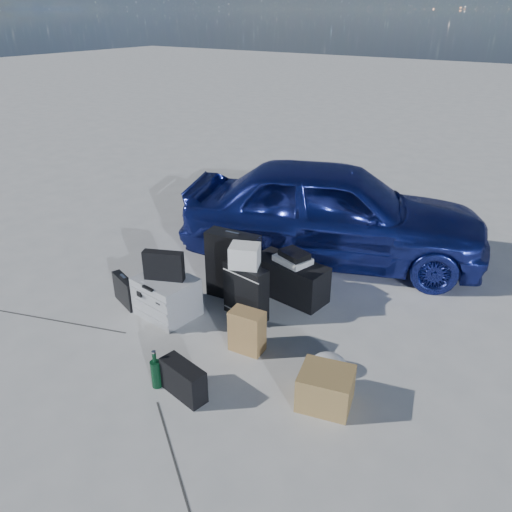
% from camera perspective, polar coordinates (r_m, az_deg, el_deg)
% --- Properties ---
extents(ground, '(60.00, 60.00, 0.00)m').
position_cam_1_polar(ground, '(4.67, -7.00, -10.00)').
color(ground, '#B8B8B3').
rests_on(ground, ground).
extents(car, '(3.81, 2.60, 1.20)m').
position_cam_1_polar(car, '(6.00, 8.82, 5.04)').
color(car, navy).
rests_on(car, ground).
extents(pelican_case, '(0.60, 0.51, 0.40)m').
position_cam_1_polar(pelican_case, '(5.03, -10.16, -4.57)').
color(pelican_case, '#A4A6AA').
rests_on(pelican_case, ground).
extents(laptop_bag, '(0.40, 0.25, 0.29)m').
position_cam_1_polar(laptop_bag, '(4.86, -10.50, -1.09)').
color(laptop_bag, black).
rests_on(laptop_bag, pelican_case).
extents(briefcase, '(0.40, 0.21, 0.31)m').
position_cam_1_polar(briefcase, '(5.31, -14.75, -3.87)').
color(briefcase, black).
rests_on(briefcase, ground).
extents(suitcase_left, '(0.58, 0.27, 0.73)m').
position_cam_1_polar(suitcase_left, '(5.18, -2.63, -1.14)').
color(suitcase_left, black).
rests_on(suitcase_left, ground).
extents(suitcase_right, '(0.48, 0.23, 0.55)m').
position_cam_1_polar(suitcase_right, '(4.89, -1.15, -4.07)').
color(suitcase_right, black).
rests_on(suitcase_right, ground).
extents(white_carton, '(0.34, 0.31, 0.22)m').
position_cam_1_polar(white_carton, '(4.71, -1.31, 0.01)').
color(white_carton, silver).
rests_on(white_carton, suitcase_right).
extents(duffel_bag, '(0.84, 0.44, 0.40)m').
position_cam_1_polar(duffel_bag, '(5.27, 3.91, -2.66)').
color(duffel_bag, black).
rests_on(duffel_bag, ground).
extents(flat_box_white, '(0.41, 0.35, 0.06)m').
position_cam_1_polar(flat_box_white, '(5.16, 4.22, -0.41)').
color(flat_box_white, silver).
rests_on(flat_box_white, duffel_bag).
extents(flat_box_black, '(0.34, 0.29, 0.06)m').
position_cam_1_polar(flat_box_black, '(5.14, 4.40, 0.19)').
color(flat_box_black, black).
rests_on(flat_box_black, flat_box_white).
extents(kraft_bag, '(0.32, 0.21, 0.40)m').
position_cam_1_polar(kraft_bag, '(4.46, -1.03, -8.58)').
color(kraft_bag, olive).
rests_on(kraft_bag, ground).
extents(cardboard_box, '(0.47, 0.43, 0.30)m').
position_cam_1_polar(cardboard_box, '(3.98, 7.96, -14.75)').
color(cardboard_box, olive).
rests_on(cardboard_box, ground).
extents(plastic_bag, '(0.35, 0.32, 0.16)m').
position_cam_1_polar(plastic_bag, '(4.33, 8.35, -12.05)').
color(plastic_bag, silver).
rests_on(plastic_bag, ground).
extents(messenger_bag, '(0.43, 0.22, 0.29)m').
position_cam_1_polar(messenger_bag, '(4.07, -8.29, -13.85)').
color(messenger_bag, black).
rests_on(messenger_bag, ground).
extents(green_bottle, '(0.09, 0.09, 0.33)m').
position_cam_1_polar(green_bottle, '(4.17, -11.41, -12.61)').
color(green_bottle, black).
rests_on(green_bottle, ground).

